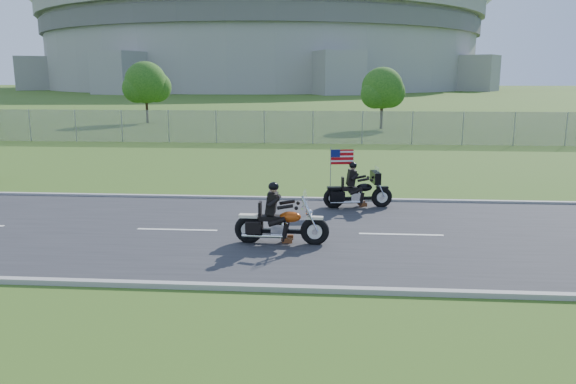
{
  "coord_description": "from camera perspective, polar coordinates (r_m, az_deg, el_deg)",
  "views": [
    {
      "loc": [
        2.13,
        -14.38,
        4.16
      ],
      "look_at": [
        1.02,
        0.0,
        1.14
      ],
      "focal_mm": 35.0,
      "sensor_mm": 36.0,
      "label": 1
    }
  ],
  "objects": [
    {
      "name": "curb_south",
      "position": [
        11.32,
        -6.82,
        -9.54
      ],
      "size": [
        120.0,
        0.18,
        0.12
      ],
      "primitive_type": "cube",
      "color": "#9E9B93",
      "rests_on": "ground"
    },
    {
      "name": "fence",
      "position": [
        35.25,
        -7.31,
        6.61
      ],
      "size": [
        60.0,
        0.03,
        2.0
      ],
      "primitive_type": "cube",
      "color": "gray",
      "rests_on": "ground"
    },
    {
      "name": "ground",
      "position": [
        15.12,
        -3.85,
        -4.15
      ],
      "size": [
        420.0,
        420.0,
        0.0
      ],
      "primitive_type": "plane",
      "color": "#315019",
      "rests_on": "ground"
    },
    {
      "name": "tree_fence_near",
      "position": [
        44.61,
        9.61,
        10.16
      ],
      "size": [
        3.52,
        3.28,
        4.75
      ],
      "color": "#382316",
      "rests_on": "ground"
    },
    {
      "name": "road",
      "position": [
        15.12,
        -3.86,
        -4.08
      ],
      "size": [
        120.0,
        8.0,
        0.04
      ],
      "primitive_type": "cube",
      "color": "#28282B",
      "rests_on": "ground"
    },
    {
      "name": "motorcycle_follow",
      "position": [
        17.83,
        7.1,
        -0.05
      ],
      "size": [
        2.21,
        0.84,
        1.85
      ],
      "rotation": [
        0.0,
        0.0,
        0.16
      ],
      "color": "black",
      "rests_on": "ground"
    },
    {
      "name": "curb_north",
      "position": [
        19.0,
        -2.12,
        -0.66
      ],
      "size": [
        120.0,
        0.18,
        0.12
      ],
      "primitive_type": "cube",
      "color": "#9E9B93",
      "rests_on": "ground"
    },
    {
      "name": "stadium",
      "position": [
        186.05,
        -2.51,
        15.36
      ],
      "size": [
        140.4,
        140.4,
        29.2
      ],
      "color": "#A3A099",
      "rests_on": "ground"
    },
    {
      "name": "motorcycle_lead",
      "position": [
        13.93,
        -0.82,
        -3.37
      ],
      "size": [
        2.37,
        0.58,
        1.6
      ],
      "rotation": [
        0.0,
        0.0,
        -0.02
      ],
      "color": "black",
      "rests_on": "ground"
    },
    {
      "name": "tree_fence_mid",
      "position": [
        51.03,
        -14.19,
        10.53
      ],
      "size": [
        3.96,
        3.69,
        5.3
      ],
      "color": "#382316",
      "rests_on": "ground"
    }
  ]
}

